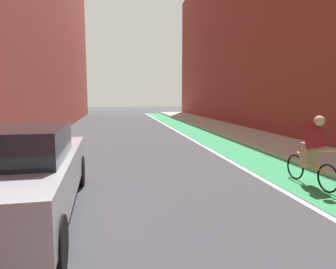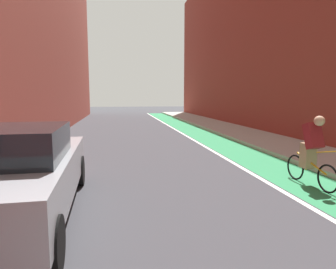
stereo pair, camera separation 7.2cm
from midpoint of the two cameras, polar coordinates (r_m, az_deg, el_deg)
ground_plane at (r=12.28m, az=-3.67°, el=-2.10°), size 91.84×91.84×0.00m
bike_lane_paint at (r=14.85m, az=7.61°, el=-0.52°), size 1.60×41.74×0.00m
lane_divider_stripe at (r=14.61m, az=4.24°, el=-0.60°), size 0.12×41.74×0.00m
sidewalk_right at (r=15.59m, az=15.06°, el=-0.08°), size 2.62×41.74×0.14m
building_facade_right at (r=18.86m, az=20.42°, el=19.66°), size 2.40×37.74×12.37m
parked_sedan_silver at (r=5.46m, az=-27.05°, el=-6.34°), size 2.10×4.65×1.53m
cyclist_trailing at (r=7.43m, az=25.67°, el=-2.71°), size 0.48×1.65×1.58m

